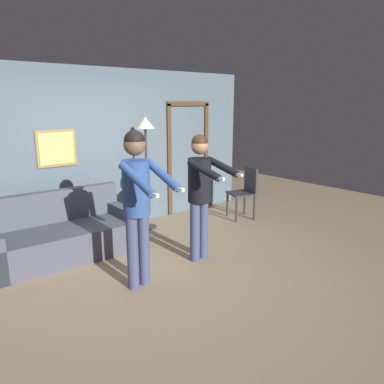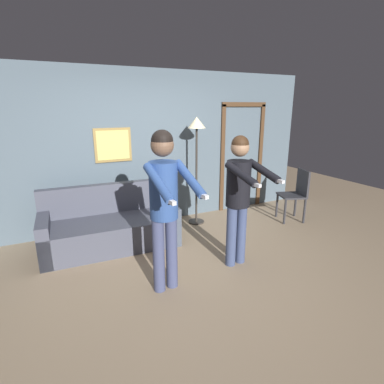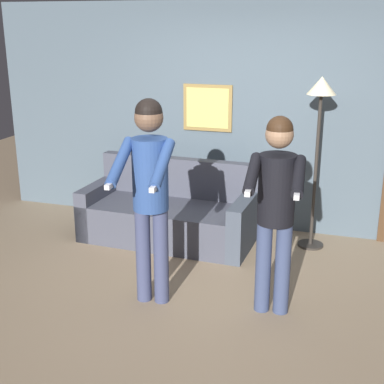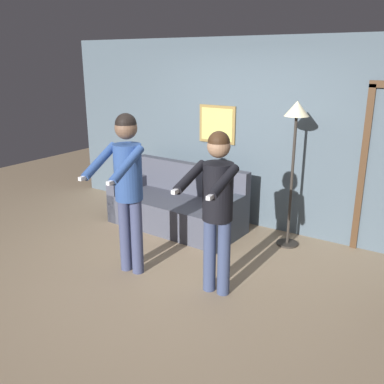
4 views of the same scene
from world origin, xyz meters
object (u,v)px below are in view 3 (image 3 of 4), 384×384
Objects in this scene: torchiere_lamp at (320,111)px; person_standing_right at (276,199)px; person_standing_left at (150,183)px; couch at (170,215)px.

torchiere_lamp is 1.62m from person_standing_right.
person_standing_left is at bearing -125.88° from torchiere_lamp.
torchiere_lamp reaches higher than person_standing_right.
torchiere_lamp is 1.10× the size of person_standing_right.
torchiere_lamp is (1.55, 0.27, 1.22)m from couch.
person_standing_right is at bearing -42.91° from couch.
couch is 1.99m from torchiere_lamp.
person_standing_right reaches higher than couch.
couch is 1.66m from person_standing_left.
person_standing_left is at bearing -76.25° from couch.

